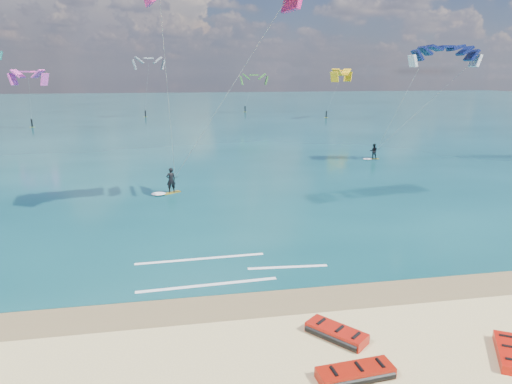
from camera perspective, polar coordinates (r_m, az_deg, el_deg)
The scene contains 10 objects.
ground at distance 55.11m, azimuth -7.31°, elevation 4.76°, with size 320.00×320.00×0.00m, color tan.
wet_sand_strip at distance 19.84m, azimuth -1.73°, elevation -13.88°, with size 320.00×2.40×0.01m, color brown.
sea at distance 118.63m, azimuth -8.90°, elevation 10.07°, with size 320.00×200.00×0.04m, color #0B383F.
packed_kite_left at distance 16.16m, azimuth 12.27°, elevation -21.72°, with size 2.72×1.17×0.42m, color #A51608, non-canonical shape.
packed_kite_mid at distance 17.97m, azimuth 9.98°, elevation -17.46°, with size 2.48×1.23×0.45m, color #B9180C, non-canonical shape.
packed_kite_right at distance 18.86m, azimuth 28.95°, elevation -17.58°, with size 2.47×1.05×0.38m, color red, non-canonical shape.
kitesurfer_main at distance 32.23m, azimuth -7.68°, elevation 14.03°, with size 12.23×10.12×17.90m.
kitesurfer_far at distance 50.94m, azimuth 18.61°, elevation 11.05°, with size 10.30×6.83×13.19m.
shoreline_foam at distance 22.90m, azimuth -4.06°, elevation -9.69°, with size 9.63×3.64×0.01m.
distant_kites at distance 99.52m, azimuth -14.28°, elevation 12.14°, with size 79.59×35.16×14.17m.
Camera 1 is at (-2.44, -14.23, 9.54)m, focal length 32.00 mm.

